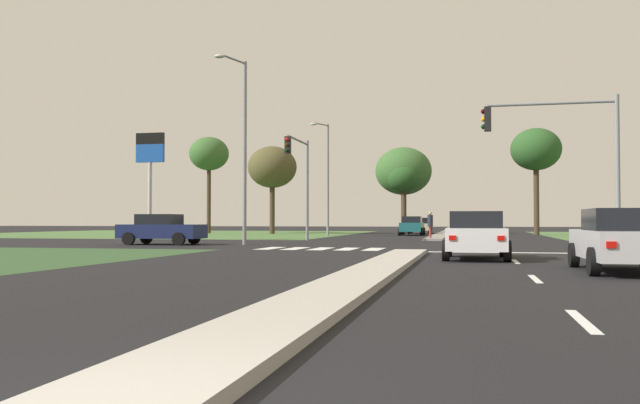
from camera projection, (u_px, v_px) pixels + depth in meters
ground_plane at (425, 245)px, 33.01m from camera, size 200.00×200.00×0.00m
grass_verge_far_left at (167, 233)px, 62.48m from camera, size 35.00×35.00×0.01m
median_island_near at (368, 274)px, 14.48m from camera, size 1.20×22.00×0.14m
median_island_far at (444, 234)px, 57.40m from camera, size 1.20×36.00×0.14m
lane_dash_near at (582, 321)px, 8.13m from camera, size 0.14×2.00×0.01m
lane_dash_second at (535, 279)px, 13.99m from camera, size 0.14×2.00×0.01m
lane_dash_third at (516, 262)px, 19.84m from camera, size 0.14×2.00×0.01m
stop_bar_near at (514, 253)px, 25.36m from camera, size 6.40×0.50×0.01m
crosswalk_bar_near at (270, 248)px, 29.34m from camera, size 0.70×2.80×0.01m
crosswalk_bar_second at (295, 249)px, 29.09m from camera, size 0.70×2.80×0.01m
crosswalk_bar_third at (321, 249)px, 28.84m from camera, size 0.70×2.80×0.01m
crosswalk_bar_fourth at (347, 249)px, 28.59m from camera, size 0.70×2.80×0.01m
crosswalk_bar_fifth at (374, 249)px, 28.34m from camera, size 0.70×2.80×0.01m
car_beige_near at (420, 225)px, 62.03m from camera, size 2.07×4.19×1.47m
car_silver_second at (622, 240)px, 15.93m from camera, size 1.96×4.54×1.51m
car_navy_third at (161, 229)px, 33.92m from camera, size 4.24×2.10×1.55m
car_white_fourth at (476, 235)px, 21.25m from camera, size 2.01×4.16×1.51m
car_teal_sixth at (412, 226)px, 54.87m from camera, size 1.95×4.22×1.56m
traffic_signal_far_left at (301, 170)px, 39.59m from camera, size 0.32×4.88×6.17m
traffic_signal_near_right at (567, 145)px, 25.42m from camera, size 5.06×0.32×5.97m
street_lamp_second at (242, 141)px, 33.72m from camera, size 0.94×2.33×9.34m
street_lamp_third at (326, 173)px, 53.65m from camera, size 1.18×1.92×9.00m
pedestrian_at_median at (430, 222)px, 42.10m from camera, size 0.34×0.34×1.65m
fuel_price_totem at (150, 162)px, 40.81m from camera, size 1.80×0.24×6.59m
treeline_near at (209, 155)px, 64.10m from camera, size 3.79×3.79×9.26m
treeline_second at (272, 168)px, 61.22m from camera, size 4.49×4.49×8.04m
treeline_third at (403, 171)px, 61.29m from camera, size 5.15×5.15×7.95m
treeline_fourth at (404, 178)px, 60.10m from camera, size 3.29×3.29×6.58m
treeline_fifth at (536, 150)px, 55.90m from camera, size 4.17×4.17×8.97m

